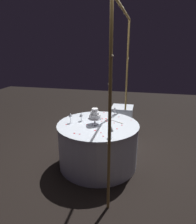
# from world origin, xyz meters

# --- Properties ---
(ground_plane) EXTENTS (12.00, 12.00, 0.00)m
(ground_plane) POSITION_xyz_m (0.00, 0.00, 0.00)
(ground_plane) COLOR black
(decorative_arch) EXTENTS (1.95, 0.06, 2.42)m
(decorative_arch) POSITION_xyz_m (0.00, 0.35, 1.55)
(decorative_arch) COLOR olive
(decorative_arch) RESTS_ON ground
(main_table) EXTENTS (1.34, 1.34, 0.74)m
(main_table) POSITION_xyz_m (0.00, 0.00, 0.37)
(main_table) COLOR silver
(main_table) RESTS_ON ground
(side_table) EXTENTS (0.44, 0.44, 0.72)m
(side_table) POSITION_xyz_m (-1.14, 0.27, 0.36)
(side_table) COLOR silver
(side_table) RESTS_ON ground
(tiered_cake) EXTENTS (0.22, 0.22, 0.27)m
(tiered_cake) POSITION_xyz_m (0.03, -0.04, 0.90)
(tiered_cake) COLOR silver
(tiered_cake) RESTS_ON main_table
(wine_glass_0) EXTENTS (0.06, 0.06, 0.17)m
(wine_glass_0) POSITION_xyz_m (0.05, -0.45, 0.87)
(wine_glass_0) COLOR silver
(wine_glass_0) RESTS_ON main_table
(wine_glass_1) EXTENTS (0.06, 0.06, 0.15)m
(wine_glass_1) POSITION_xyz_m (-0.53, 0.19, 0.85)
(wine_glass_1) COLOR silver
(wine_glass_1) RESTS_ON main_table
(wine_glass_2) EXTENTS (0.06, 0.06, 0.14)m
(wine_glass_2) POSITION_xyz_m (-0.07, -0.30, 0.84)
(wine_glass_2) COLOR silver
(wine_glass_2) RESTS_ON main_table
(wine_glass_3) EXTENTS (0.07, 0.07, 0.17)m
(wine_glass_3) POSITION_xyz_m (0.47, 0.29, 0.87)
(wine_glass_3) COLOR silver
(wine_glass_3) RESTS_ON main_table
(cake_knife) EXTENTS (0.17, 0.26, 0.01)m
(cake_knife) POSITION_xyz_m (-0.16, 0.28, 0.74)
(cake_knife) COLOR silver
(cake_knife) RESTS_ON main_table
(rose_petal_0) EXTENTS (0.03, 0.03, 0.00)m
(rose_petal_0) POSITION_xyz_m (0.34, 0.12, 0.74)
(rose_petal_0) COLOR red
(rose_petal_0) RESTS_ON main_table
(rose_petal_1) EXTENTS (0.03, 0.03, 0.00)m
(rose_petal_1) POSITION_xyz_m (-0.30, 0.52, 0.74)
(rose_petal_1) COLOR red
(rose_petal_1) RESTS_ON main_table
(rose_petal_2) EXTENTS (0.03, 0.03, 0.00)m
(rose_petal_2) POSITION_xyz_m (-0.42, 0.29, 0.74)
(rose_petal_2) COLOR red
(rose_petal_2) RESTS_ON main_table
(rose_petal_3) EXTENTS (0.04, 0.05, 0.00)m
(rose_petal_3) POSITION_xyz_m (0.28, 0.02, 0.74)
(rose_petal_3) COLOR red
(rose_petal_3) RESTS_ON main_table
(rose_petal_4) EXTENTS (0.03, 0.04, 0.00)m
(rose_petal_4) POSITION_xyz_m (0.45, 0.18, 0.74)
(rose_petal_4) COLOR red
(rose_petal_4) RESTS_ON main_table
(rose_petal_5) EXTENTS (0.04, 0.04, 0.00)m
(rose_petal_5) POSITION_xyz_m (0.08, -0.17, 0.74)
(rose_petal_5) COLOR red
(rose_petal_5) RESTS_ON main_table
(rose_petal_6) EXTENTS (0.04, 0.03, 0.00)m
(rose_petal_6) POSITION_xyz_m (-0.02, 0.39, 0.74)
(rose_petal_6) COLOR red
(rose_petal_6) RESTS_ON main_table
(rose_petal_7) EXTENTS (0.03, 0.04, 0.00)m
(rose_petal_7) POSITION_xyz_m (-0.33, -0.08, 0.74)
(rose_petal_7) COLOR red
(rose_petal_7) RESTS_ON main_table
(rose_petal_8) EXTENTS (0.03, 0.03, 0.00)m
(rose_petal_8) POSITION_xyz_m (-0.14, 0.12, 0.74)
(rose_petal_8) COLOR red
(rose_petal_8) RESTS_ON main_table
(rose_petal_9) EXTENTS (0.03, 0.03, 0.00)m
(rose_petal_9) POSITION_xyz_m (0.46, -0.16, 0.74)
(rose_petal_9) COLOR red
(rose_petal_9) RESTS_ON main_table
(rose_petal_10) EXTENTS (0.04, 0.04, 0.00)m
(rose_petal_10) POSITION_xyz_m (0.45, -0.25, 0.74)
(rose_petal_10) COLOR red
(rose_petal_10) RESTS_ON main_table
(rose_petal_11) EXTENTS (0.04, 0.02, 0.00)m
(rose_petal_11) POSITION_xyz_m (-0.25, 0.02, 0.74)
(rose_petal_11) COLOR red
(rose_petal_11) RESTS_ON main_table
(rose_petal_12) EXTENTS (0.04, 0.04, 0.00)m
(rose_petal_12) POSITION_xyz_m (-0.15, -0.15, 0.74)
(rose_petal_12) COLOR red
(rose_petal_12) RESTS_ON main_table
(rose_petal_13) EXTENTS (0.03, 0.03, 0.00)m
(rose_petal_13) POSITION_xyz_m (-0.09, 0.25, 0.74)
(rose_petal_13) COLOR red
(rose_petal_13) RESTS_ON main_table
(rose_petal_14) EXTENTS (0.03, 0.04, 0.00)m
(rose_petal_14) POSITION_xyz_m (-0.13, 0.03, 0.74)
(rose_petal_14) COLOR red
(rose_petal_14) RESTS_ON main_table
(rose_petal_15) EXTENTS (0.04, 0.04, 0.00)m
(rose_petal_15) POSITION_xyz_m (-0.59, -0.02, 0.74)
(rose_petal_15) COLOR red
(rose_petal_15) RESTS_ON main_table
(rose_petal_16) EXTENTS (0.04, 0.04, 0.00)m
(rose_petal_16) POSITION_xyz_m (0.14, 0.33, 0.74)
(rose_petal_16) COLOR red
(rose_petal_16) RESTS_ON main_table
(rose_petal_17) EXTENTS (0.05, 0.04, 0.00)m
(rose_petal_17) POSITION_xyz_m (-0.27, 0.08, 0.74)
(rose_petal_17) COLOR red
(rose_petal_17) RESTS_ON main_table
(rose_petal_18) EXTENTS (0.04, 0.03, 0.00)m
(rose_petal_18) POSITION_xyz_m (-0.18, 0.10, 0.74)
(rose_petal_18) COLOR red
(rose_petal_18) RESTS_ON main_table
(rose_petal_19) EXTENTS (0.04, 0.04, 0.00)m
(rose_petal_19) POSITION_xyz_m (0.14, -0.49, 0.74)
(rose_petal_19) COLOR red
(rose_petal_19) RESTS_ON main_table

